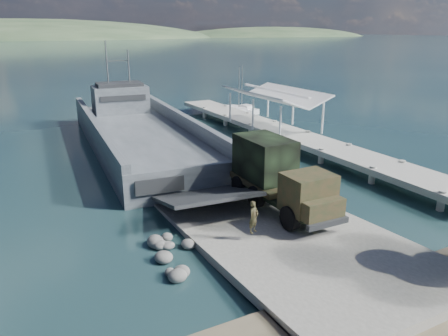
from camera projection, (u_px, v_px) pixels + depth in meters
The scene contains 10 objects.
ground at pixel (279, 235), 25.32m from camera, with size 1400.00×1400.00×0.00m, color #19363C.
boat_ramp at pixel (290, 238), 24.41m from camera, with size 10.00×18.00×0.50m, color gray.
shoreline_rocks at pixel (177, 256), 22.98m from camera, with size 3.20×5.60×0.90m, color #5A5A58, non-canonical shape.
distant_headlands at pixel (44, 39), 518.97m from camera, with size 1000.00×240.00×48.00m, color #2D462C, non-canonical shape.
pier at pixel (280, 125), 46.43m from camera, with size 6.40×44.00×6.10m.
landing_craft at pixel (141, 139), 43.77m from camera, with size 12.01×37.46×10.96m.
military_truck at pixel (278, 175), 27.50m from camera, with size 3.10×9.12×4.20m.
soldier at pixel (253, 224), 23.50m from camera, with size 0.66×0.43×1.81m, color #25321C.
sailboat_near at pixel (242, 110), 62.33m from camera, with size 2.82×5.75×6.73m.
sailboat_far at pixel (239, 113), 60.29m from camera, with size 2.86×5.73×6.71m.
Camera 1 is at (-13.58, -18.76, 11.42)m, focal length 35.00 mm.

